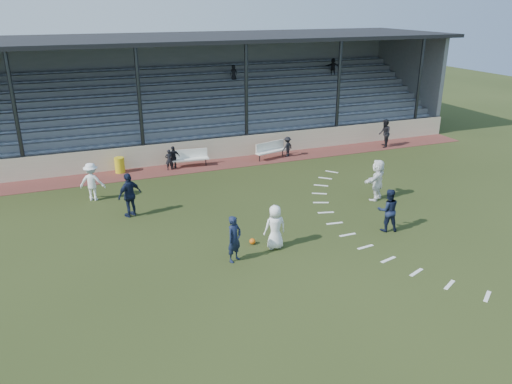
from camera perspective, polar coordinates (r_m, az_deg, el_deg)
ground at (r=18.55m, az=2.84°, el=-6.33°), size 90.00×90.00×0.00m
cinder_track at (r=27.73m, az=-6.06°, el=2.99°), size 34.00×2.00×0.02m
retaining_wall at (r=28.53m, az=-6.68°, el=4.71°), size 34.00×0.18×1.20m
bench_left at (r=27.57m, az=-7.59°, el=4.06°), size 2.03×0.66×0.95m
bench_right at (r=28.81m, az=1.67°, el=4.97°), size 2.03×0.98×0.95m
trash_bin at (r=27.31m, az=-15.31°, el=2.99°), size 0.51×0.51×0.82m
football at (r=18.70m, az=-0.41°, el=-5.66°), size 0.23×0.23×0.23m
player_white_lead at (r=18.15m, az=2.19°, el=-4.02°), size 0.83×0.55×1.67m
player_navy_lead at (r=17.26m, az=-2.49°, el=-5.38°), size 0.73×0.66×1.68m
player_navy_mid at (r=20.16m, az=14.85°, el=-2.01°), size 1.00×0.88×1.74m
player_white_wing at (r=23.71m, az=-18.24°, el=1.12°), size 1.30×1.02×1.76m
player_navy_wing at (r=21.45m, az=-14.24°, el=-0.32°), size 1.20×0.95×1.90m
player_white_back at (r=23.27m, az=13.68°, el=1.39°), size 1.77×1.43×1.89m
official at (r=32.04m, az=14.48°, el=6.51°), size 0.98×1.05×1.73m
sub_left_near at (r=27.12m, az=-9.91°, el=3.65°), size 0.43×0.30×1.13m
sub_left_far at (r=27.33m, az=-9.39°, el=3.93°), size 0.78×0.48×1.24m
sub_right at (r=29.17m, az=3.60°, el=5.19°), size 0.88×0.72×1.18m
grandstand at (r=32.62m, az=-8.99°, el=9.54°), size 34.60×9.00×6.61m
penalty_arc at (r=20.43m, az=13.48°, el=-4.21°), size 3.89×14.63×0.01m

